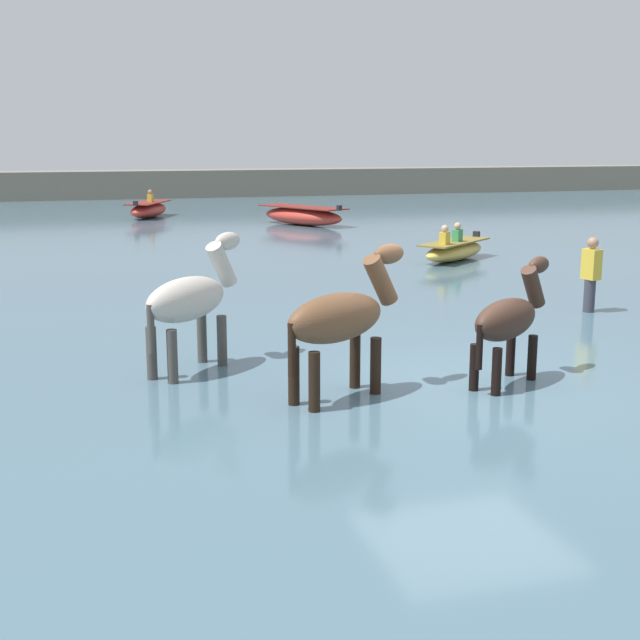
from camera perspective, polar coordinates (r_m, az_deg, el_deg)
name	(u,v)px	position (r m, az deg, el deg)	size (l,w,h in m)	color
ground_plane	(469,403)	(11.22, 9.91, -5.48)	(120.00, 120.00, 0.00)	gray
water_surface	(284,275)	(20.41, -2.41, 3.00)	(90.00, 90.00, 0.29)	#476675
horse_lead_bay	(341,321)	(10.09, 1.39, -0.08)	(1.84, 1.18, 2.07)	brown
horse_trailing_pinto	(190,302)	(11.40, -8.62, 1.19)	(1.63, 1.53, 2.07)	beige
horse_flank_dark_bay	(509,322)	(10.95, 12.43, -0.14)	(1.58, 1.17, 1.84)	#382319
boat_mid_channel	(303,216)	(30.82, -1.16, 6.95)	(2.81, 3.80, 0.80)	#BC382D
boat_far_inshore	(454,250)	(22.08, 8.92, 4.61)	(2.60, 2.32, 0.97)	gold
boat_distant_west	(149,210)	(34.44, -11.34, 7.22)	(2.14, 3.07, 1.08)	#BC382D
person_wading_mid	(590,280)	(15.98, 17.55, 2.56)	(0.25, 0.35, 1.63)	#383842
far_shoreline	(165,186)	(46.17, -10.30, 8.73)	(80.00, 2.40, 1.69)	#706B5B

